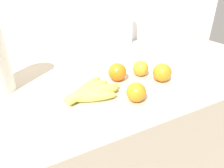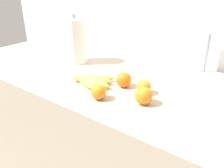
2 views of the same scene
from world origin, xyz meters
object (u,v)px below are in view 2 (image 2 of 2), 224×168
object	(u,v)px
orange_back_right	(144,87)
sink_basin	(196,80)
orange_far_right	(144,96)
paper_towel_roll	(76,41)
orange_center	(99,92)
banana_bunch	(90,80)
orange_front	(124,80)

from	to	relation	value
orange_back_right	sink_basin	bearing A→B (deg)	56.25
sink_basin	orange_far_right	bearing A→B (deg)	-109.63
orange_far_right	sink_basin	xyz separation A→B (m)	(0.11, 0.32, -0.02)
orange_back_right	paper_towel_roll	size ratio (longest dim) A/B	0.22
orange_center	sink_basin	xyz separation A→B (m)	(0.28, 0.39, -0.01)
banana_bunch	sink_basin	size ratio (longest dim) A/B	0.63
banana_bunch	orange_far_right	size ratio (longest dim) A/B	2.91
orange_far_right	sink_basin	world-z (taller)	sink_basin
orange_front	paper_towel_roll	world-z (taller)	paper_towel_roll
paper_towel_roll	orange_center	bearing A→B (deg)	-35.44
orange_front	orange_back_right	size ratio (longest dim) A/B	1.11
orange_far_right	orange_center	bearing A→B (deg)	-156.08
orange_back_right	banana_bunch	bearing A→B (deg)	-165.86
paper_towel_roll	sink_basin	size ratio (longest dim) A/B	0.86
orange_front	paper_towel_roll	distance (m)	0.45
banana_bunch	orange_back_right	xyz separation A→B (m)	(0.25, 0.06, 0.01)
orange_center	orange_far_right	size ratio (longest dim) A/B	0.90
sink_basin	paper_towel_roll	bearing A→B (deg)	-171.52
orange_front	orange_far_right	xyz separation A→B (m)	(0.15, -0.09, 0.00)
orange_center	sink_basin	size ratio (longest dim) A/B	0.19
orange_center	paper_towel_roll	distance (m)	0.51
orange_front	orange_far_right	world-z (taller)	same
orange_front	paper_towel_roll	size ratio (longest dim) A/B	0.25
orange_center	paper_towel_roll	world-z (taller)	paper_towel_roll
banana_bunch	orange_back_right	bearing A→B (deg)	14.14
banana_bunch	orange_back_right	size ratio (longest dim) A/B	3.27
paper_towel_roll	orange_back_right	bearing A→B (deg)	-13.96
banana_bunch	orange_front	size ratio (longest dim) A/B	2.94
orange_far_right	orange_back_right	xyz separation A→B (m)	(-0.04, 0.08, -0.00)
orange_far_right	orange_back_right	bearing A→B (deg)	118.74
orange_back_right	paper_towel_roll	xyz separation A→B (m)	(-0.53, 0.13, 0.10)
sink_basin	orange_back_right	bearing A→B (deg)	-123.75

